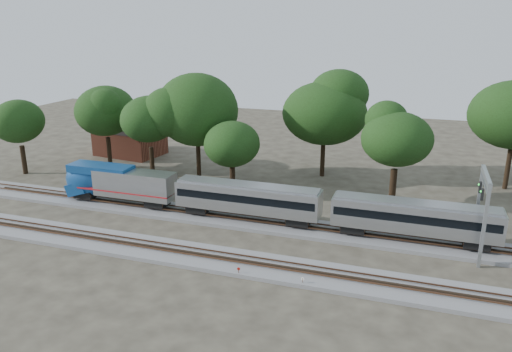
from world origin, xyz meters
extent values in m
plane|color=#383328|center=(0.00, 0.00, 0.00)|extent=(160.00, 160.00, 0.00)
cube|color=slate|center=(0.00, 6.00, 0.20)|extent=(160.00, 5.00, 0.40)
cube|color=brown|center=(0.00, 5.28, 0.66)|extent=(160.00, 0.08, 0.15)
cube|color=brown|center=(0.00, 6.72, 0.66)|extent=(160.00, 0.08, 0.15)
cube|color=slate|center=(0.00, -4.00, 0.20)|extent=(160.00, 5.00, 0.40)
cube|color=brown|center=(0.00, -4.72, 0.66)|extent=(160.00, 0.08, 0.15)
cube|color=brown|center=(0.00, -3.28, 0.66)|extent=(160.00, 0.08, 0.15)
cube|color=#B3B6BA|center=(-12.69, 6.00, 3.20)|extent=(10.25, 2.90, 3.19)
ellipsoid|color=navy|center=(-20.04, 6.00, 2.95)|extent=(5.22, 3.02, 4.45)
cube|color=navy|center=(-17.43, 6.00, 4.70)|extent=(8.22, 2.84, 0.97)
cube|color=black|center=(-19.56, 6.00, 3.92)|extent=(0.43, 2.22, 1.27)
cube|color=#A6191E|center=(-13.85, 6.00, 2.37)|extent=(12.57, 2.94, 0.17)
cube|color=black|center=(-19.90, 6.00, 1.17)|extent=(2.51, 2.13, 0.87)
cube|color=black|center=(-9.74, 6.00, 1.17)|extent=(2.51, 2.13, 0.87)
cube|color=#B3B6BA|center=(1.94, 6.00, 3.05)|extent=(16.83, 2.90, 2.90)
cube|color=black|center=(1.94, 6.00, 3.34)|extent=(16.25, 2.95, 0.87)
cube|color=gray|center=(1.94, 6.00, 4.55)|extent=(16.44, 2.32, 0.34)
cube|color=black|center=(-4.15, 6.00, 1.17)|extent=(2.51, 2.13, 0.87)
cube|color=black|center=(8.04, 6.00, 1.17)|extent=(2.51, 2.13, 0.87)
cube|color=#B3B6BA|center=(20.15, 6.00, 3.05)|extent=(16.83, 2.90, 2.90)
cube|color=black|center=(20.15, 6.00, 3.34)|extent=(16.25, 2.95, 0.87)
cube|color=gray|center=(20.15, 6.00, 4.55)|extent=(16.44, 2.32, 0.34)
cube|color=black|center=(14.06, 6.00, 1.17)|extent=(2.51, 2.13, 0.87)
cube|color=black|center=(26.25, 6.00, 1.17)|extent=(2.51, 2.13, 0.87)
cylinder|color=#512D19|center=(5.43, -6.23, 0.42)|extent=(0.06, 0.06, 0.83)
cylinder|color=red|center=(5.43, -6.23, 0.79)|extent=(0.30, 0.06, 0.30)
cylinder|color=#512D19|center=(11.37, -6.11, 0.41)|extent=(0.05, 0.05, 0.82)
cylinder|color=silver|center=(11.37, -6.11, 0.77)|extent=(0.29, 0.11, 0.29)
cube|color=#512D19|center=(8.26, -5.96, 0.15)|extent=(0.51, 0.31, 0.30)
cube|color=gray|center=(26.30, 2.77, 4.16)|extent=(0.32, 0.32, 8.31)
cube|color=gray|center=(26.30, 9.23, 4.16)|extent=(0.32, 0.32, 8.31)
cube|color=gray|center=(26.30, 6.00, 8.04)|extent=(0.37, 6.84, 0.55)
cube|color=gray|center=(26.30, 6.00, 7.21)|extent=(0.23, 6.84, 0.23)
cube|color=black|center=(26.03, 4.89, 6.56)|extent=(0.23, 0.46, 1.11)
cube|color=black|center=(26.03, 7.11, 6.56)|extent=(0.23, 0.46, 1.11)
cube|color=brown|center=(-27.68, 28.64, 2.12)|extent=(11.47, 8.73, 4.24)
cube|color=black|center=(-27.68, 28.64, 4.71)|extent=(11.69, 8.95, 0.95)
cylinder|color=black|center=(-36.71, 13.55, 2.17)|extent=(0.70, 0.70, 4.35)
ellipsoid|color=#1A3210|center=(-36.71, 13.55, 8.07)|extent=(8.20, 8.20, 6.97)
cylinder|color=black|center=(-26.37, 20.59, 2.44)|extent=(0.70, 0.70, 4.87)
ellipsoid|color=#1A3210|center=(-26.37, 20.59, 9.05)|extent=(9.18, 9.18, 7.81)
cylinder|color=black|center=(-16.84, 17.31, 2.41)|extent=(0.70, 0.70, 4.83)
ellipsoid|color=#1A3210|center=(-16.84, 17.31, 8.96)|extent=(9.10, 9.10, 7.73)
cylinder|color=black|center=(-10.59, 19.89, 2.74)|extent=(0.70, 0.70, 5.48)
ellipsoid|color=#1A3210|center=(-10.59, 19.89, 10.18)|extent=(10.34, 10.34, 8.79)
cylinder|color=black|center=(-3.71, 15.90, 1.79)|extent=(0.70, 0.70, 3.58)
ellipsoid|color=#1A3210|center=(-3.71, 15.90, 6.65)|extent=(6.75, 6.75, 5.74)
cylinder|color=black|center=(6.47, 26.79, 2.55)|extent=(0.70, 0.70, 5.10)
ellipsoid|color=#1A3210|center=(6.47, 26.79, 9.47)|extent=(9.61, 9.61, 8.17)
cylinder|color=black|center=(17.24, 17.93, 2.26)|extent=(0.70, 0.70, 4.53)
ellipsoid|color=#1A3210|center=(17.24, 17.93, 8.41)|extent=(8.54, 8.54, 7.26)
cylinder|color=black|center=(31.75, 28.99, 2.78)|extent=(0.70, 0.70, 5.56)
camera|label=1|loc=(19.89, -44.24, 22.32)|focal=35.00mm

